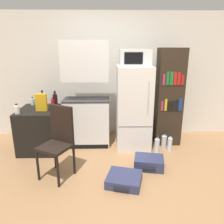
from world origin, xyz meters
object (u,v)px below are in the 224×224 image
at_px(bottle_milk_white, 17,110).
at_px(water_bottle_front, 170,144).
at_px(bookshelf, 169,98).
at_px(water_bottle_middle, 164,141).
at_px(bottle_ketchup_red, 53,103).
at_px(suitcase_small_flat, 149,162).
at_px(bottle_green_tall, 43,100).
at_px(cereal_box, 41,102).
at_px(kitchen_hutch, 86,99).
at_px(water_bottle_back, 157,145).
at_px(refrigerator, 134,108).
at_px(bottle_wine_dark, 55,100).
at_px(chair, 59,136).
at_px(microwave, 135,58).
at_px(suitcase_large_flat, 124,179).
at_px(side_table, 40,129).
at_px(bottle_clear_short, 33,102).

distance_m(bottle_milk_white, water_bottle_front, 2.75).
xyz_separation_m(bookshelf, water_bottle_middle, (-0.11, -0.26, -0.79)).
relative_size(bottle_ketchup_red, suitcase_small_flat, 0.37).
xyz_separation_m(bottle_green_tall, suitcase_small_flat, (1.84, -0.86, -0.82)).
bearing_deg(cereal_box, bottle_ketchup_red, 55.54).
distance_m(kitchen_hutch, water_bottle_back, 1.55).
xyz_separation_m(refrigerator, cereal_box, (-1.63, -0.18, 0.16)).
bearing_deg(bottle_wine_dark, water_bottle_back, -13.53).
xyz_separation_m(bottle_milk_white, chair, (0.81, -0.60, -0.23)).
height_order(bottle_milk_white, suitcase_small_flat, bottle_milk_white).
bearing_deg(kitchen_hutch, bottle_ketchup_red, -174.19).
xyz_separation_m(microwave, bottle_ketchup_red, (-1.49, 0.04, -0.81)).
height_order(bottle_milk_white, bottle_green_tall, bottle_green_tall).
xyz_separation_m(refrigerator, suitcase_large_flat, (-0.26, -1.22, -0.70)).
bearing_deg(bookshelf, bottle_milk_white, -169.77).
height_order(chair, water_bottle_middle, chair).
bearing_deg(suitcase_small_flat, chair, -163.49).
distance_m(microwave, bottle_ketchup_red, 1.70).
distance_m(bottle_ketchup_red, bottle_wine_dark, 0.12).
bearing_deg(bottle_ketchup_red, water_bottle_back, -10.05).
distance_m(bottle_green_tall, cereal_box, 0.23).
relative_size(refrigerator, suitcase_large_flat, 2.72).
height_order(bottle_milk_white, water_bottle_middle, bottle_milk_white).
distance_m(chair, water_bottle_front, 2.04).
bearing_deg(suitcase_small_flat, side_table, 169.74).
height_order(bottle_green_tall, suitcase_small_flat, bottle_green_tall).
xyz_separation_m(cereal_box, chair, (0.44, -0.77, -0.31)).
height_order(side_table, water_bottle_middle, side_table).
relative_size(bottle_green_tall, suitcase_small_flat, 0.62).
distance_m(bookshelf, suitcase_small_flat, 1.37).
distance_m(side_table, water_bottle_middle, 2.33).
bearing_deg(water_bottle_back, bookshelf, 57.46).
relative_size(bookshelf, water_bottle_back, 5.52).
relative_size(side_table, bottle_milk_white, 4.60).
bearing_deg(side_table, suitcase_small_flat, -21.10).
xyz_separation_m(microwave, bottle_clear_short, (-1.91, 0.22, -0.83)).
height_order(bottle_milk_white, water_bottle_back, bottle_milk_white).
bearing_deg(suitcase_large_flat, water_bottle_middle, 67.73).
bearing_deg(suitcase_small_flat, bottle_clear_short, 164.48).
height_order(bottle_ketchup_red, suitcase_small_flat, bottle_ketchup_red).
bearing_deg(bottle_ketchup_red, bottle_clear_short, 156.28).
bearing_deg(side_table, water_bottle_back, -6.03).
distance_m(kitchen_hutch, refrigerator, 0.89).
relative_size(refrigerator, cereal_box, 5.08).
xyz_separation_m(bottle_milk_white, water_bottle_back, (2.40, 0.04, -0.70)).
height_order(kitchen_hutch, bottle_ketchup_red, kitchen_hutch).
distance_m(side_table, suitcase_large_flat, 1.90).
bearing_deg(side_table, bookshelf, 5.14).
height_order(kitchen_hutch, microwave, kitchen_hutch).
bearing_deg(bottle_ketchup_red, bottle_milk_white, -143.48).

